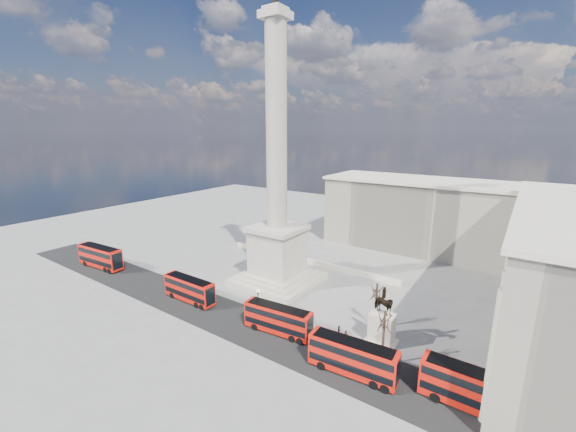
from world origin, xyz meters
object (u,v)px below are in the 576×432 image
(red_bus_a, at_px, (190,289))
(red_bus_c, at_px, (353,358))
(nelsons_column, at_px, (277,215))
(red_bus_d, at_px, (477,391))
(victorian_lamp, at_px, (258,304))
(pedestrian_standing, at_px, (464,370))
(red_bus_e, at_px, (101,257))
(pedestrian_walking, at_px, (346,337))
(pedestrian_crossing, at_px, (339,330))
(red_bus_b, at_px, (278,319))
(equestrian_statue, at_px, (382,324))

(red_bus_a, xyz_separation_m, red_bus_c, (29.96, -1.47, 0.10))
(nelsons_column, distance_m, red_bus_d, 39.33)
(nelsons_column, xyz_separation_m, red_bus_c, (22.60, -16.09, -10.71))
(victorian_lamp, bearing_deg, pedestrian_standing, 10.85)
(red_bus_a, distance_m, red_bus_d, 42.52)
(red_bus_a, relative_size, red_bus_d, 0.92)
(red_bus_e, relative_size, pedestrian_walking, 6.65)
(nelsons_column, relative_size, red_bus_a, 5.01)
(nelsons_column, bearing_deg, pedestrian_crossing, -28.99)
(red_bus_b, distance_m, pedestrian_crossing, 8.51)
(red_bus_b, height_order, pedestrian_walking, red_bus_b)
(victorian_lamp, xyz_separation_m, pedestrian_walking, (12.30, 3.33, -2.51))
(red_bus_d, relative_size, pedestrian_walking, 6.27)
(red_bus_c, distance_m, pedestrian_walking, 6.50)
(red_bus_d, bearing_deg, red_bus_e, -178.57)
(equestrian_statue, bearing_deg, red_bus_a, -168.12)
(equestrian_statue, distance_m, pedestrian_crossing, 6.02)
(nelsons_column, distance_m, pedestrian_crossing, 23.58)
(pedestrian_crossing, bearing_deg, pedestrian_walking, -152.63)
(nelsons_column, xyz_separation_m, red_bus_a, (-7.36, -14.62, -10.81))
(red_bus_e, distance_m, pedestrian_crossing, 52.05)
(red_bus_a, relative_size, red_bus_b, 0.99)
(nelsons_column, relative_size, red_bus_d, 4.63)
(red_bus_e, relative_size, pedestrian_crossing, 7.32)
(equestrian_statue, bearing_deg, red_bus_b, -155.64)
(nelsons_column, distance_m, red_bus_c, 29.74)
(red_bus_b, xyz_separation_m, victorian_lamp, (-3.52, -0.10, 1.25))
(red_bus_d, bearing_deg, pedestrian_crossing, 166.79)
(red_bus_c, xyz_separation_m, red_bus_d, (12.55, 2.04, 0.08))
(red_bus_b, distance_m, victorian_lamp, 3.74)
(pedestrian_standing, bearing_deg, equestrian_statue, -11.41)
(pedestrian_walking, xyz_separation_m, pedestrian_crossing, (-1.48, 0.94, -0.08))
(equestrian_statue, distance_m, pedestrian_standing, 10.45)
(red_bus_d, distance_m, pedestrian_crossing, 18.04)
(red_bus_d, xyz_separation_m, victorian_lamp, (-28.29, -0.02, 1.08))
(red_bus_a, distance_m, victorian_lamp, 14.29)
(red_bus_e, height_order, pedestrian_walking, red_bus_e)
(nelsons_column, distance_m, red_bus_a, 19.62)
(red_bus_d, height_order, equestrian_statue, equestrian_statue)
(equestrian_statue, bearing_deg, victorian_lamp, -160.16)
(victorian_lamp, bearing_deg, red_bus_a, -177.79)
(equestrian_statue, xyz_separation_m, pedestrian_standing, (10.21, -0.79, -2.05))
(nelsons_column, relative_size, equestrian_statue, 6.09)
(nelsons_column, distance_m, victorian_lamp, 18.34)
(red_bus_c, height_order, victorian_lamp, victorian_lamp)
(nelsons_column, relative_size, pedestrian_standing, 31.71)
(red_bus_a, distance_m, equestrian_statue, 31.15)
(nelsons_column, relative_size, victorian_lamp, 8.73)
(nelsons_column, height_order, pedestrian_walking, nelsons_column)
(red_bus_a, height_order, red_bus_c, red_bus_c)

